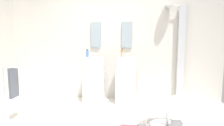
% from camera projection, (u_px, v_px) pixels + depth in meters
% --- Properties ---
extents(rear_partition, '(4.80, 0.10, 2.60)m').
position_uv_depth(rear_partition, '(112.00, 41.00, 4.56)').
color(rear_partition, beige).
rests_on(rear_partition, ground_plane).
extents(pedestal_sink_left, '(0.42, 0.42, 1.07)m').
position_uv_depth(pedestal_sink_left, '(94.00, 79.00, 4.38)').
color(pedestal_sink_left, white).
rests_on(pedestal_sink_left, ground_plane).
extents(pedestal_sink_right, '(0.42, 0.42, 1.07)m').
position_uv_depth(pedestal_sink_right, '(126.00, 80.00, 4.29)').
color(pedestal_sink_right, white).
rests_on(pedestal_sink_right, ground_plane).
extents(vanity_mirror_left, '(0.22, 0.03, 0.55)m').
position_uv_depth(vanity_mirror_left, '(96.00, 35.00, 4.51)').
color(vanity_mirror_left, '#8C9EA8').
extents(vanity_mirror_right, '(0.22, 0.03, 0.55)m').
position_uv_depth(vanity_mirror_right, '(127.00, 35.00, 4.43)').
color(vanity_mirror_right, '#8C9EA8').
extents(shower_column, '(0.49, 0.24, 2.05)m').
position_uv_depth(shower_column, '(180.00, 52.00, 4.28)').
color(shower_column, '#B7BABF').
rests_on(shower_column, ground_plane).
extents(lounge_chair, '(1.10, 1.10, 0.65)m').
position_uv_depth(lounge_chair, '(168.00, 107.00, 3.04)').
color(lounge_chair, '#B7BABF').
rests_on(lounge_chair, ground_plane).
extents(towel_rack, '(0.37, 0.22, 0.95)m').
position_uv_depth(towel_rack, '(12.00, 84.00, 3.34)').
color(towel_rack, '#B7BABF').
rests_on(towel_rack, ground_plane).
extents(soap_bottle_green, '(0.05, 0.05, 0.17)m').
position_uv_depth(soap_bottle_green, '(87.00, 53.00, 4.34)').
color(soap_bottle_green, '#59996B').
rests_on(soap_bottle_green, pedestal_sink_left).
extents(soap_bottle_amber, '(0.06, 0.06, 0.18)m').
position_uv_depth(soap_bottle_amber, '(122.00, 53.00, 4.34)').
color(soap_bottle_amber, '#C68C38').
rests_on(soap_bottle_amber, pedestal_sink_right).
extents(soap_bottle_blue, '(0.06, 0.06, 0.17)m').
position_uv_depth(soap_bottle_blue, '(87.00, 53.00, 4.33)').
color(soap_bottle_blue, '#4C72B7').
rests_on(soap_bottle_blue, pedestal_sink_left).
extents(soap_bottle_grey, '(0.04, 0.04, 0.14)m').
position_uv_depth(soap_bottle_grey, '(122.00, 54.00, 4.31)').
color(soap_bottle_grey, '#99999E').
rests_on(soap_bottle_grey, pedestal_sink_right).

